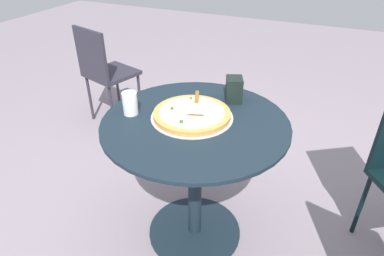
{
  "coord_description": "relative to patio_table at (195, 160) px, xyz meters",
  "views": [
    {
      "loc": [
        1.24,
        0.53,
        1.54
      ],
      "look_at": [
        -0.02,
        -0.03,
        0.69
      ],
      "focal_mm": 31.55,
      "sensor_mm": 36.0,
      "label": 1
    }
  ],
  "objects": [
    {
      "name": "napkin_dispenser",
      "position": [
        -0.27,
        0.1,
        0.29
      ],
      "size": [
        0.12,
        0.11,
        0.13
      ],
      "primitive_type": "cube",
      "rotation": [
        0.0,
        0.0,
        0.4
      ],
      "color": "black",
      "rests_on": "patio_table"
    },
    {
      "name": "patio_chair_far",
      "position": [
        -0.86,
        -1.19,
        -0.02
      ],
      "size": [
        0.46,
        0.46,
        0.84
      ],
      "color": "#2B2A35",
      "rests_on": "ground"
    },
    {
      "name": "patio_table",
      "position": [
        0.0,
        0.0,
        0.0
      ],
      "size": [
        0.88,
        0.88,
        0.75
      ],
      "color": "black",
      "rests_on": "ground"
    },
    {
      "name": "pizza_on_tray",
      "position": [
        -0.02,
        -0.03,
        0.24
      ],
      "size": [
        0.39,
        0.39,
        0.05
      ],
      "color": "silver",
      "rests_on": "patio_table"
    },
    {
      "name": "drinking_cup",
      "position": [
        0.06,
        -0.31,
        0.28
      ],
      "size": [
        0.07,
        0.07,
        0.11
      ],
      "primitive_type": "cylinder",
      "color": "silver",
      "rests_on": "patio_table"
    },
    {
      "name": "pizza_server",
      "position": [
        -0.08,
        -0.03,
        0.28
      ],
      "size": [
        0.21,
        0.12,
        0.02
      ],
      "color": "silver",
      "rests_on": "pizza_on_tray"
    },
    {
      "name": "ground_plane",
      "position": [
        0.0,
        0.0,
        -0.52
      ],
      "size": [
        10.0,
        10.0,
        0.0
      ],
      "primitive_type": "plane",
      "color": "gray"
    }
  ]
}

